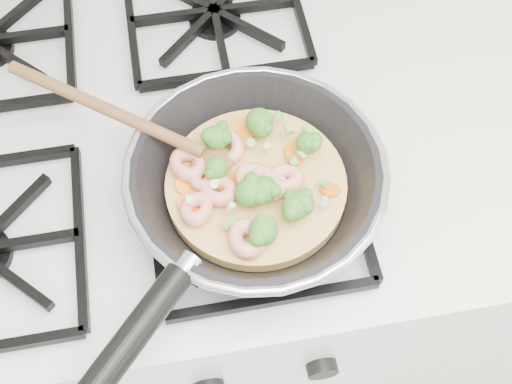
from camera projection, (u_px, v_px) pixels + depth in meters
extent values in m
cube|color=white|center=(158.00, 275.00, 1.19)|extent=(0.60, 0.60, 0.90)
cube|color=black|center=(109.00, 121.00, 0.79)|extent=(0.56, 0.56, 0.02)
torus|color=#B8B8BF|center=(256.00, 171.00, 0.68)|extent=(0.28, 0.28, 0.01)
cylinder|color=black|center=(120.00, 354.00, 0.59)|extent=(0.15, 0.16, 0.03)
cylinder|color=#E2B462|center=(256.00, 186.00, 0.71)|extent=(0.19, 0.19, 0.02)
ellipsoid|color=brown|center=(213.00, 161.00, 0.71)|extent=(0.06, 0.06, 0.01)
cylinder|color=brown|center=(106.00, 109.00, 0.71)|extent=(0.20, 0.14, 0.04)
torus|color=#F2A58F|center=(188.00, 164.00, 0.70)|extent=(0.06, 0.06, 0.02)
torus|color=#F2A58F|center=(206.00, 178.00, 0.69)|extent=(0.05, 0.05, 0.02)
torus|color=#F2A58F|center=(263.00, 182.00, 0.69)|extent=(0.04, 0.04, 0.02)
torus|color=#F2A58F|center=(285.00, 179.00, 0.69)|extent=(0.05, 0.05, 0.02)
torus|color=#F2A58F|center=(225.00, 147.00, 0.71)|extent=(0.06, 0.06, 0.03)
torus|color=#F2A58F|center=(254.00, 179.00, 0.69)|extent=(0.06, 0.06, 0.02)
torus|color=#F2A58F|center=(268.00, 187.00, 0.69)|extent=(0.05, 0.05, 0.03)
torus|color=#F2A58F|center=(196.00, 209.00, 0.68)|extent=(0.05, 0.05, 0.02)
torus|color=#F2A58F|center=(247.00, 238.00, 0.66)|extent=(0.05, 0.05, 0.02)
torus|color=#F2A58F|center=(218.00, 190.00, 0.69)|extent=(0.06, 0.06, 0.02)
ellipsoid|color=#46892C|center=(300.00, 204.00, 0.67)|extent=(0.04, 0.04, 0.03)
ellipsoid|color=#46892C|center=(264.00, 190.00, 0.68)|extent=(0.04, 0.04, 0.03)
ellipsoid|color=#46892C|center=(216.00, 168.00, 0.69)|extent=(0.03, 0.03, 0.02)
ellipsoid|color=#46892C|center=(307.00, 143.00, 0.70)|extent=(0.03, 0.03, 0.02)
ellipsoid|color=#46892C|center=(263.00, 231.00, 0.65)|extent=(0.04, 0.04, 0.03)
ellipsoid|color=#46892C|center=(262.00, 127.00, 0.72)|extent=(0.03, 0.03, 0.02)
ellipsoid|color=#46892C|center=(250.00, 193.00, 0.67)|extent=(0.04, 0.04, 0.03)
ellipsoid|color=#46892C|center=(295.00, 208.00, 0.66)|extent=(0.04, 0.04, 0.03)
ellipsoid|color=#46892C|center=(259.00, 121.00, 0.72)|extent=(0.04, 0.04, 0.03)
ellipsoid|color=#46892C|center=(216.00, 138.00, 0.71)|extent=(0.04, 0.04, 0.03)
cylinder|color=orange|center=(228.00, 183.00, 0.70)|extent=(0.04, 0.04, 0.01)
cylinder|color=orange|center=(295.00, 156.00, 0.72)|extent=(0.03, 0.03, 0.01)
cylinder|color=orange|center=(293.00, 153.00, 0.72)|extent=(0.03, 0.03, 0.01)
cylinder|color=orange|center=(185.00, 186.00, 0.70)|extent=(0.03, 0.03, 0.01)
cylinder|color=orange|center=(222.00, 132.00, 0.73)|extent=(0.03, 0.03, 0.01)
cylinder|color=orange|center=(239.00, 130.00, 0.74)|extent=(0.03, 0.03, 0.01)
cylinder|color=orange|center=(202.00, 177.00, 0.70)|extent=(0.04, 0.04, 0.01)
cylinder|color=orange|center=(190.00, 205.00, 0.69)|extent=(0.03, 0.03, 0.01)
cylinder|color=orange|center=(259.00, 172.00, 0.71)|extent=(0.03, 0.03, 0.01)
cylinder|color=orange|center=(244.00, 132.00, 0.73)|extent=(0.03, 0.03, 0.01)
cylinder|color=orange|center=(265.00, 225.00, 0.68)|extent=(0.04, 0.04, 0.01)
cylinder|color=orange|center=(330.00, 189.00, 0.70)|extent=(0.03, 0.03, 0.01)
cylinder|color=#7CC64F|center=(307.00, 132.00, 0.72)|extent=(0.01, 0.01, 0.01)
cylinder|color=#C3E6A2|center=(214.00, 184.00, 0.68)|extent=(0.01, 0.01, 0.01)
cylinder|color=#C3E6A2|center=(270.00, 238.00, 0.65)|extent=(0.01, 0.01, 0.01)
cylinder|color=#7CC64F|center=(229.00, 223.00, 0.66)|extent=(0.01, 0.01, 0.01)
cylinder|color=#7CC64F|center=(291.00, 202.00, 0.68)|extent=(0.01, 0.01, 0.01)
cylinder|color=#7CC64F|center=(279.00, 116.00, 0.72)|extent=(0.01, 0.01, 0.01)
cylinder|color=#C3E6A2|center=(266.00, 146.00, 0.71)|extent=(0.01, 0.01, 0.01)
cylinder|color=#C3E6A2|center=(324.00, 202.00, 0.68)|extent=(0.01, 0.01, 0.01)
cylinder|color=#7CC64F|center=(251.00, 143.00, 0.71)|extent=(0.01, 0.01, 0.01)
cylinder|color=#C3E6A2|center=(231.00, 207.00, 0.67)|extent=(0.01, 0.01, 0.01)
cylinder|color=#7CC64F|center=(324.00, 183.00, 0.69)|extent=(0.01, 0.01, 0.01)
cylinder|color=#C3E6A2|center=(189.00, 200.00, 0.67)|extent=(0.01, 0.01, 0.01)
cylinder|color=#C3E6A2|center=(302.00, 153.00, 0.70)|extent=(0.01, 0.01, 0.01)
cylinder|color=#7CC64F|center=(289.00, 129.00, 0.71)|extent=(0.01, 0.01, 0.01)
cylinder|color=#7CC64F|center=(294.00, 160.00, 0.70)|extent=(0.01, 0.01, 0.01)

